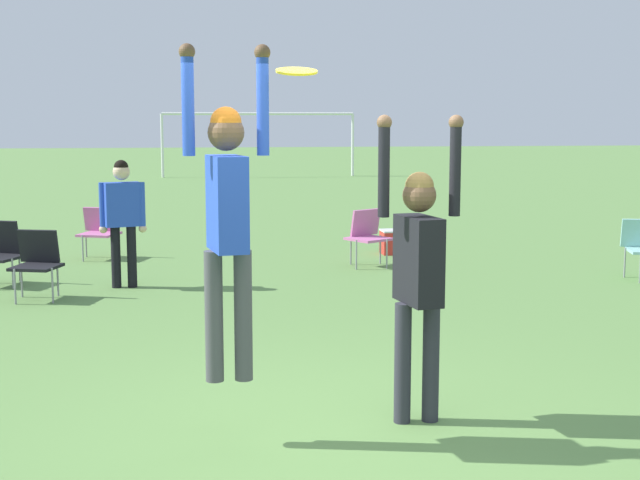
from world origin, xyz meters
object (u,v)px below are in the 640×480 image
(frisbee, at_px, (297,71))
(camping_chair_0, at_px, (367,233))
(camping_chair_4, at_px, (37,259))
(camping_chair_1, at_px, (100,229))
(cooler_box, at_px, (393,242))
(person_jumping, at_px, (227,205))
(person_spectator_near, at_px, (122,212))
(person_defending, at_px, (418,261))

(frisbee, distance_m, camping_chair_0, 7.39)
(camping_chair_4, bearing_deg, frisbee, 133.84)
(camping_chair_1, xyz_separation_m, cooler_box, (4.59, -0.22, -0.26))
(person_jumping, xyz_separation_m, camping_chair_0, (2.32, 6.93, -1.11))
(camping_chair_0, distance_m, camping_chair_4, 4.74)
(camping_chair_0, relative_size, person_spectator_near, 0.50)
(cooler_box, bearing_deg, frisbee, -107.44)
(person_jumping, distance_m, camping_chair_4, 5.64)
(person_jumping, bearing_deg, frisbee, -92.10)
(person_defending, distance_m, camping_chair_4, 6.01)
(person_defending, relative_size, camping_chair_4, 2.65)
(person_spectator_near, bearing_deg, cooler_box, 12.05)
(frisbee, relative_size, person_spectator_near, 0.17)
(camping_chair_1, height_order, person_spectator_near, person_spectator_near)
(cooler_box, bearing_deg, camping_chair_1, 177.24)
(person_jumping, bearing_deg, person_defending, -90.00)
(person_defending, height_order, camping_chair_1, person_defending)
(person_jumping, distance_m, cooler_box, 8.65)
(camping_chair_0, xyz_separation_m, camping_chair_4, (-4.38, -1.80, -0.00))
(camping_chair_4, bearing_deg, person_spectator_near, -131.83)
(camping_chair_4, xyz_separation_m, cooler_box, (5.02, 2.87, -0.29))
(person_jumping, bearing_deg, cooler_box, -29.71)
(camping_chair_0, height_order, cooler_box, camping_chair_0)
(camping_chair_1, bearing_deg, person_spectator_near, 122.78)
(camping_chair_0, relative_size, camping_chair_1, 1.05)
(camping_chair_4, bearing_deg, person_jumping, 129.27)
(frisbee, bearing_deg, camping_chair_4, 116.49)
(person_defending, distance_m, camping_chair_0, 6.82)
(person_spectator_near, bearing_deg, camping_chair_1, 84.75)
(camping_chair_0, height_order, person_spectator_near, person_spectator_near)
(person_defending, relative_size, camping_chair_1, 2.81)
(person_defending, distance_m, person_spectator_near, 6.01)
(person_jumping, xyz_separation_m, frisbee, (0.46, 0.06, 0.86))
(person_spectator_near, xyz_separation_m, cooler_box, (4.05, 2.29, -0.78))
(camping_chair_4, bearing_deg, person_defending, 142.05)
(person_defending, xyz_separation_m, person_spectator_near, (-2.43, 5.49, -0.19))
(camping_chair_0, distance_m, cooler_box, 1.28)
(camping_chair_1, distance_m, person_spectator_near, 2.62)
(camping_chair_1, bearing_deg, person_defending, 130.95)
(person_defending, relative_size, person_spectator_near, 1.34)
(person_jumping, relative_size, cooler_box, 5.53)
(camping_chair_0, height_order, camping_chair_1, camping_chair_0)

